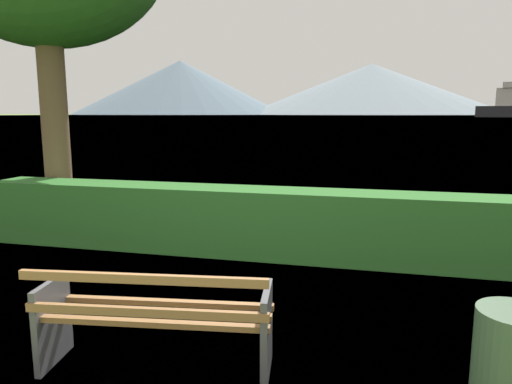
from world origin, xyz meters
TOP-DOWN VIEW (x-y plane):
  - ground_plane at (0.00, 0.00)m, footprint 1400.00×1400.00m
  - water_surface at (0.00, 309.03)m, footprint 620.00×620.00m
  - park_bench at (0.01, -0.06)m, footprint 1.84×0.79m
  - hedge_row at (0.00, 3.07)m, footprint 8.08×0.68m
  - trash_bin at (2.41, -0.33)m, footprint 0.44×0.44m
  - distant_hills at (49.53, 580.54)m, footprint 808.05×343.46m

SIDE VIEW (x-z plane):
  - ground_plane at x=0.00m, z-range 0.00..0.00m
  - water_surface at x=0.00m, z-range 0.00..0.00m
  - trash_bin at x=2.41m, z-range 0.00..0.85m
  - park_bench at x=0.01m, z-range -0.01..0.86m
  - hedge_row at x=0.00m, z-range 0.00..0.94m
  - distant_hills at x=49.53m, z-range -2.22..62.14m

